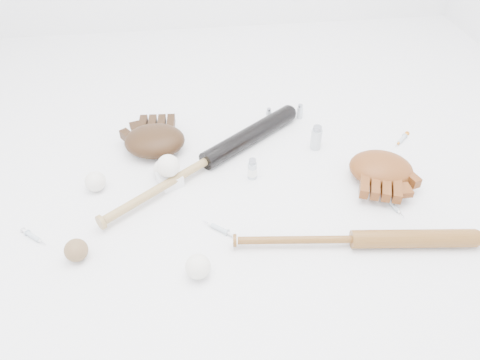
{
  "coord_description": "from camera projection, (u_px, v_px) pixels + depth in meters",
  "views": [
    {
      "loc": [
        -0.17,
        -1.25,
        1.13
      ],
      "look_at": [
        -0.0,
        -0.01,
        0.06
      ],
      "focal_mm": 35.0,
      "sensor_mm": 36.0,
      "label": 1
    }
  ],
  "objects": [
    {
      "name": "syringe_0",
      "position": [
        33.0,
        237.0,
        1.52
      ],
      "size": [
        0.11,
        0.1,
        0.02
      ],
      "primitive_type": null,
      "rotation": [
        0.0,
        0.0,
        -0.71
      ],
      "color": "#ADBCC6",
      "rests_on": "ground"
    },
    {
      "name": "trading_card",
      "position": [
        151.0,
        130.0,
        1.99
      ],
      "size": [
        0.08,
        0.1,
        0.0
      ],
      "primitive_type": "cube",
      "rotation": [
        0.0,
        0.0,
        -0.24
      ],
      "color": "gold",
      "rests_on": "ground"
    },
    {
      "name": "bat_wood",
      "position": [
        354.0,
        239.0,
        1.48
      ],
      "size": [
        0.81,
        0.15,
        0.06
      ],
      "primitive_type": null,
      "rotation": [
        0.0,
        0.0,
        -0.11
      ],
      "color": "brown",
      "rests_on": "ground"
    },
    {
      "name": "baseball_upper",
      "position": [
        163.0,
        169.0,
        1.74
      ],
      "size": [
        0.07,
        0.07,
        0.07
      ],
      "primitive_type": "sphere",
      "color": "white",
      "rests_on": "ground"
    },
    {
      "name": "baseball_aged",
      "position": [
        76.0,
        250.0,
        1.44
      ],
      "size": [
        0.07,
        0.07,
        0.07
      ],
      "primitive_type": "sphere",
      "color": "brown",
      "rests_on": "ground"
    },
    {
      "name": "syringe_2",
      "position": [
        244.0,
        138.0,
        1.94
      ],
      "size": [
        0.15,
        0.11,
        0.02
      ],
      "primitive_type": null,
      "rotation": [
        0.0,
        0.0,
        0.58
      ],
      "color": "#ADBCC6",
      "rests_on": "ground"
    },
    {
      "name": "baseball_on_pedestal",
      "position": [
        168.0,
        166.0,
        1.67
      ],
      "size": [
        0.08,
        0.08,
        0.08
      ],
      "primitive_type": "sphere",
      "color": "white",
      "rests_on": "pedestal"
    },
    {
      "name": "vial_2",
      "position": [
        252.0,
        169.0,
        1.73
      ],
      "size": [
        0.03,
        0.03,
        0.09
      ],
      "primitive_type": "cylinder",
      "color": "silver",
      "rests_on": "ground"
    },
    {
      "name": "syringe_4",
      "position": [
        402.0,
        139.0,
        1.93
      ],
      "size": [
        0.11,
        0.11,
        0.02
      ],
      "primitive_type": null,
      "rotation": [
        0.0,
        0.0,
        3.92
      ],
      "color": "#ADBCC6",
      "rests_on": "ground"
    },
    {
      "name": "vial_0",
      "position": [
        300.0,
        111.0,
        2.05
      ],
      "size": [
        0.03,
        0.03,
        0.07
      ],
      "primitive_type": "cylinder",
      "color": "silver",
      "rests_on": "ground"
    },
    {
      "name": "syringe_1",
      "position": [
        219.0,
        229.0,
        1.54
      ],
      "size": [
        0.12,
        0.11,
        0.02
      ],
      "primitive_type": null,
      "rotation": [
        0.0,
        0.0,
        2.45
      ],
      "color": "#ADBCC6",
      "rests_on": "ground"
    },
    {
      "name": "vial_3",
      "position": [
        316.0,
        137.0,
        1.87
      ],
      "size": [
        0.04,
        0.04,
        0.1
      ],
      "primitive_type": "cylinder",
      "color": "silver",
      "rests_on": "ground"
    },
    {
      "name": "syringe_3",
      "position": [
        393.0,
        205.0,
        1.63
      ],
      "size": [
        0.05,
        0.14,
        0.02
      ],
      "primitive_type": null,
      "rotation": [
        0.0,
        0.0,
        -1.36
      ],
      "color": "#ADBCC6",
      "rests_on": "ground"
    },
    {
      "name": "baseball_left",
      "position": [
        95.0,
        181.0,
        1.68
      ],
      "size": [
        0.07,
        0.07,
        0.07
      ],
      "primitive_type": "sphere",
      "color": "white",
      "rests_on": "ground"
    },
    {
      "name": "vial_1",
      "position": [
        269.0,
        114.0,
        2.04
      ],
      "size": [
        0.02,
        0.02,
        0.06
      ],
      "primitive_type": "cylinder",
      "color": "silver",
      "rests_on": "ground"
    },
    {
      "name": "pedestal",
      "position": [
        170.0,
        179.0,
        1.71
      ],
      "size": [
        0.1,
        0.1,
        0.04
      ],
      "primitive_type": "cube",
      "rotation": [
        0.0,
        0.0,
        0.4
      ],
      "color": "white",
      "rests_on": "ground"
    },
    {
      "name": "glove_dark",
      "position": [
        155.0,
        140.0,
        1.85
      ],
      "size": [
        0.3,
        0.3,
        0.1
      ],
      "primitive_type": null,
      "rotation": [
        0.0,
        0.0,
        -0.07
      ],
      "color": "black",
      "rests_on": "ground"
    },
    {
      "name": "bat_dark",
      "position": [
        207.0,
        160.0,
        1.78
      ],
      "size": [
        0.84,
        0.66,
        0.07
      ],
      "primitive_type": null,
      "rotation": [
        0.0,
        0.0,
        0.65
      ],
      "color": "black",
      "rests_on": "ground"
    },
    {
      "name": "glove_tan",
      "position": [
        381.0,
        168.0,
        1.72
      ],
      "size": [
        0.35,
        0.35,
        0.1
      ],
      "primitive_type": null,
      "rotation": [
        0.0,
        0.0,
        2.78
      ],
      "color": "brown",
      "rests_on": "ground"
    },
    {
      "name": "baseball_mid",
      "position": [
        198.0,
        267.0,
        1.39
      ],
      "size": [
        0.08,
        0.08,
        0.08
      ],
      "primitive_type": "sphere",
      "color": "white",
      "rests_on": "ground"
    }
  ]
}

